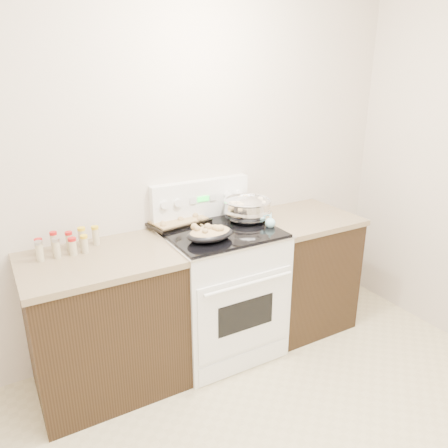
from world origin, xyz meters
TOP-DOWN VIEW (x-y plane):
  - room_shell at (0.00, 0.00)m, footprint 4.10×3.60m
  - counter_left at (-0.48, 1.43)m, footprint 0.93×0.67m
  - counter_right at (1.08, 1.43)m, footprint 0.73×0.67m
  - kitchen_range at (0.35, 1.42)m, footprint 0.78×0.73m
  - mixing_bowl at (0.61, 1.50)m, footprint 0.36×0.36m
  - roasting_pan at (0.20, 1.29)m, footprint 0.33×0.24m
  - baking_sheet at (0.15, 1.70)m, footprint 0.46×0.36m
  - wooden_spoon at (0.28, 1.36)m, footprint 0.07×0.25m
  - blue_ladle at (0.69, 1.31)m, footprint 0.18×0.22m
  - spice_jars at (-0.63, 1.59)m, footprint 0.39×0.15m

SIDE VIEW (x-z plane):
  - counter_left at x=-0.48m, z-range 0.00..0.92m
  - counter_right at x=1.08m, z-range 0.00..0.92m
  - kitchen_range at x=0.35m, z-range -0.12..1.10m
  - wooden_spoon at x=0.28m, z-range 0.93..0.98m
  - baking_sheet at x=0.15m, z-range 0.93..0.99m
  - blue_ladle at x=0.69m, z-range 0.93..1.02m
  - spice_jars at x=-0.63m, z-range 0.92..1.05m
  - roasting_pan at x=0.20m, z-range 0.93..1.05m
  - mixing_bowl at x=0.61m, z-range 0.92..1.13m
  - room_shell at x=0.00m, z-range 0.33..3.08m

